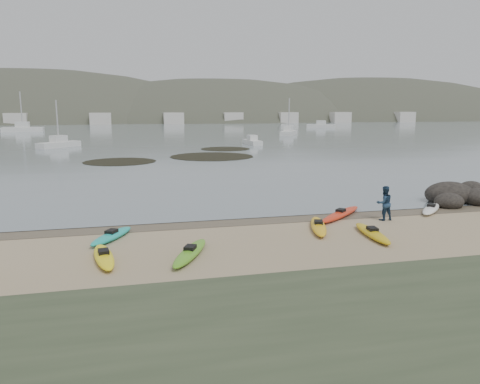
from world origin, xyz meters
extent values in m
plane|color=tan|center=(0.00, 0.00, 0.00)|extent=(600.00, 600.00, 0.00)
plane|color=brown|center=(0.00, -0.30, 0.00)|extent=(60.00, 60.00, 0.00)
plane|color=slate|center=(0.00, 300.00, 0.01)|extent=(1200.00, 1200.00, 0.00)
ellipsoid|color=#1CAFA4|center=(-6.62, -2.40, 0.17)|extent=(2.22, 3.19, 0.34)
ellipsoid|color=#5BA921|center=(-3.46, -5.73, 0.17)|extent=(2.26, 3.81, 0.34)
ellipsoid|color=yellow|center=(3.26, -2.99, 0.17)|extent=(1.87, 3.86, 0.34)
ellipsoid|color=yellow|center=(-6.84, -5.45, 0.17)|extent=(1.19, 3.51, 0.34)
ellipsoid|color=gold|center=(5.19, -4.79, 0.17)|extent=(1.10, 3.75, 0.34)
ellipsoid|color=white|center=(11.18, -0.80, 0.17)|extent=(2.95, 2.93, 0.34)
ellipsoid|color=red|center=(5.50, -0.80, 0.17)|extent=(4.02, 3.66, 0.34)
imported|color=navy|center=(7.43, -1.98, 0.93)|extent=(0.91, 0.71, 1.85)
ellipsoid|color=black|center=(14.02, 1.36, 0.24)|extent=(3.18, 2.47, 1.59)
ellipsoid|color=black|center=(15.52, 0.36, 0.19)|extent=(2.30, 1.94, 1.24)
ellipsoid|color=black|center=(13.02, 0.06, 0.16)|extent=(1.77, 1.59, 1.06)
ellipsoid|color=black|center=(16.22, 2.06, 0.21)|extent=(1.94, 1.77, 1.41)
cylinder|color=black|center=(-6.58, 28.96, 0.03)|extent=(7.91, 7.91, 0.04)
cylinder|color=black|center=(4.24, 32.03, 0.03)|extent=(10.15, 10.15, 0.04)
cylinder|color=black|center=(7.97, 41.77, 0.03)|extent=(7.08, 7.08, 0.04)
cube|color=silver|center=(-15.56, 50.20, 0.48)|extent=(5.99, 6.32, 0.95)
cube|color=silver|center=(13.93, 49.02, 0.40)|extent=(1.97, 5.83, 0.80)
cube|color=silver|center=(27.99, 71.18, 0.53)|extent=(5.86, 7.57, 1.06)
cube|color=silver|center=(-29.93, 98.82, 0.66)|extent=(9.37, 2.66, 1.31)
cube|color=silver|center=(49.15, 103.05, 0.57)|extent=(8.23, 5.76, 1.13)
ellipsoid|color=#384235|center=(-45.00, 195.00, -18.00)|extent=(220.00, 120.00, 80.00)
ellipsoid|color=#384235|center=(35.00, 190.00, -15.30)|extent=(200.00, 110.00, 68.00)
ellipsoid|color=#384235|center=(120.00, 200.00, -17.10)|extent=(230.00, 130.00, 76.00)
cube|color=beige|center=(-42.00, 145.00, 2.00)|extent=(7.00, 5.00, 4.00)
cube|color=beige|center=(-18.00, 145.00, 2.00)|extent=(7.00, 5.00, 4.00)
cube|color=beige|center=(6.00, 145.00, 2.00)|extent=(7.00, 5.00, 4.00)
cube|color=beige|center=(30.00, 145.00, 2.00)|extent=(7.00, 5.00, 4.00)
cube|color=beige|center=(54.00, 145.00, 2.00)|extent=(7.00, 5.00, 4.00)
cube|color=beige|center=(78.00, 145.00, 2.00)|extent=(7.00, 5.00, 4.00)
cube|color=beige|center=(102.00, 145.00, 2.00)|extent=(7.00, 5.00, 4.00)
camera|label=1|loc=(-5.79, -23.83, 5.97)|focal=35.00mm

